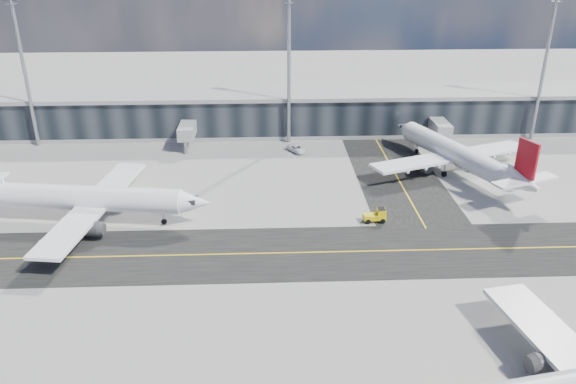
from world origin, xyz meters
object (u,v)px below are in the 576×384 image
(baggage_tug, at_px, (377,215))
(service_van, at_px, (297,149))
(airliner_redtail, at_px, (458,155))
(airliner_af, at_px, (84,198))

(baggage_tug, height_order, service_van, baggage_tug)
(baggage_tug, xyz_separation_m, service_van, (-9.96, 29.78, -0.36))
(airliner_redtail, xyz_separation_m, baggage_tug, (-17.25, -17.64, -2.57))
(airliner_af, xyz_separation_m, service_van, (32.25, 27.76, -2.94))
(airliner_redtail, distance_m, baggage_tug, 24.81)
(service_van, bearing_deg, airliner_redtail, -55.84)
(baggage_tug, bearing_deg, airliner_af, -95.81)
(airliner_redtail, distance_m, service_van, 29.93)
(airliner_redtail, bearing_deg, service_van, 134.90)
(baggage_tug, distance_m, service_van, 31.40)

